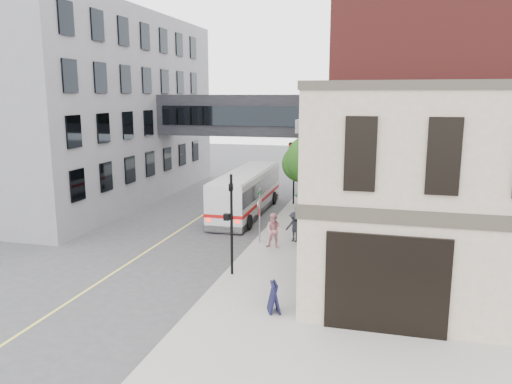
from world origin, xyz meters
The scene contains 17 objects.
ground centered at (0.00, 0.00, 0.00)m, with size 120.00×120.00×0.00m, color #38383A.
sidewalk_main centered at (2.00, 14.00, 0.07)m, with size 4.00×60.00×0.15m, color gray.
corner_building centered at (8.97, 2.00, 4.21)m, with size 10.19×8.12×8.45m.
brick_building centered at (9.98, 15.00, 6.99)m, with size 13.76×18.00×14.00m.
opposite_building centered at (-17.00, 16.00, 7.00)m, with size 14.00×24.00×14.00m, color slate.
skyway_bridge centered at (-3.00, 18.00, 6.50)m, with size 14.00×3.18×3.00m.
traffic_signal_near centered at (0.37, 2.00, 2.98)m, with size 0.44×0.22×4.60m.
traffic_signal_far centered at (0.26, 17.00, 3.34)m, with size 0.53×0.28×4.50m.
street_sign_pole centered at (0.39, 7.00, 1.93)m, with size 0.08×0.75×3.00m.
street_tree centered at (2.19, 13.22, 3.91)m, with size 3.80×3.20×5.60m.
lane_marking centered at (-5.00, 10.00, 0.01)m, with size 0.12×40.00×0.01m, color #D8CC4C.
bus centered at (-2.24, 13.73, 1.61)m, with size 2.72×10.71×2.87m.
pedestrian_a centered at (2.69, 10.69, 1.10)m, with size 0.69×0.45×1.90m, color white.
pedestrian_b centered at (1.36, 6.26, 1.07)m, with size 0.89×0.70×1.84m, color pink.
pedestrian_c centered at (2.18, 7.63, 0.98)m, with size 1.07×0.61×1.65m, color black.
newspaper_box centered at (1.61, 12.33, 0.59)m, with size 0.44×0.39×0.89m, color #135720.
sandwich_board centered at (3.07, -1.40, 0.72)m, with size 0.41×0.64×1.14m, color black.
Camera 1 is at (6.79, -18.15, 8.01)m, focal length 35.00 mm.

